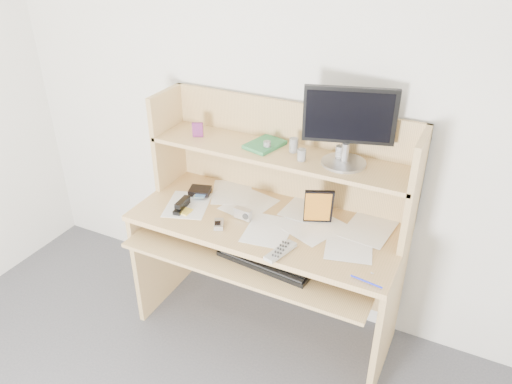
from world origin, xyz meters
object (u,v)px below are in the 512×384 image
at_px(tv_remote, 281,251).
at_px(game_case, 319,206).
at_px(desk, 272,222).
at_px(monitor, 349,124).
at_px(keyboard, 267,259).

height_order(tv_remote, game_case, game_case).
bearing_deg(desk, tv_remote, -59.52).
relative_size(tv_remote, monitor, 0.44).
height_order(game_case, monitor, monitor).
xyz_separation_m(desk, game_case, (0.25, 0.00, 0.16)).
distance_m(desk, game_case, 0.30).
relative_size(desk, monitor, 3.31).
xyz_separation_m(desk, tv_remote, (0.18, -0.31, 0.07)).
distance_m(desk, keyboard, 0.30).
relative_size(game_case, monitor, 0.48).
bearing_deg(keyboard, tv_remote, -15.72).
distance_m(desk, monitor, 0.68).
bearing_deg(tv_remote, monitor, 85.02).
distance_m(keyboard, monitor, 0.76).
bearing_deg(desk, monitor, 16.07).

